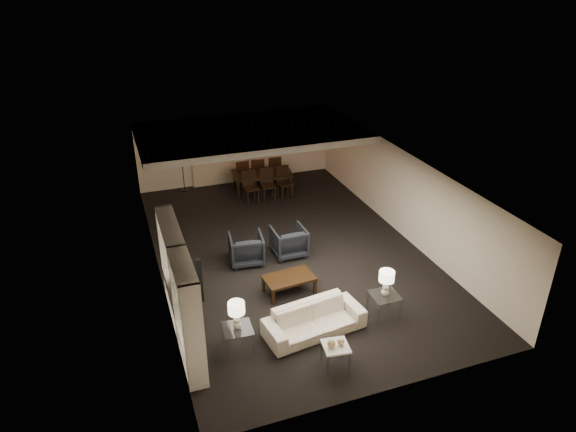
{
  "coord_description": "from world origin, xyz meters",
  "views": [
    {
      "loc": [
        -4.17,
        -11.64,
        7.26
      ],
      "look_at": [
        0.0,
        0.0,
        1.1
      ],
      "focal_mm": 32.0,
      "sensor_mm": 36.0,
      "label": 1
    }
  ],
  "objects_px": {
    "side_table_left": "(238,339)",
    "coffee_table": "(289,284)",
    "television": "(178,280)",
    "chair_nr": "(285,183)",
    "floor_lamp": "(182,166)",
    "floor_speaker": "(200,280)",
    "sofa": "(314,320)",
    "dining_table": "(263,183)",
    "pendant_light": "(260,146)",
    "side_table_right": "(384,305)",
    "marble_table": "(335,355)",
    "chair_nm": "(268,185)",
    "vase_amber": "(184,291)",
    "chair_fm": "(257,172)",
    "armchair_left": "(246,249)",
    "chair_fr": "(273,170)",
    "table_lamp_right": "(386,283)",
    "vase_blue": "(189,321)",
    "table_lamp_left": "(237,316)",
    "chair_fl": "(241,174)",
    "chair_nl": "(251,188)",
    "armchair_right": "(289,241)"
  },
  "relations": [
    {
      "from": "sofa",
      "to": "dining_table",
      "type": "height_order",
      "value": "dining_table"
    },
    {
      "from": "chair_nm",
      "to": "floor_lamp",
      "type": "xyz_separation_m",
      "value": [
        -2.55,
        1.72,
        0.4
      ]
    },
    {
      "from": "marble_table",
      "to": "floor_speaker",
      "type": "bearing_deg",
      "value": 124.17
    },
    {
      "from": "coffee_table",
      "to": "chair_fm",
      "type": "relative_size",
      "value": 1.14
    },
    {
      "from": "side_table_right",
      "to": "pendant_light",
      "type": "bearing_deg",
      "value": 96.29
    },
    {
      "from": "floor_speaker",
      "to": "dining_table",
      "type": "height_order",
      "value": "floor_speaker"
    },
    {
      "from": "table_lamp_right",
      "to": "floor_speaker",
      "type": "relative_size",
      "value": 0.54
    },
    {
      "from": "chair_nm",
      "to": "chair_nr",
      "type": "relative_size",
      "value": 1.0
    },
    {
      "from": "pendant_light",
      "to": "coffee_table",
      "type": "distance_m",
      "value": 5.69
    },
    {
      "from": "television",
      "to": "chair_nr",
      "type": "bearing_deg",
      "value": -38.5
    },
    {
      "from": "chair_fl",
      "to": "table_lamp_left",
      "type": "bearing_deg",
      "value": 69.45
    },
    {
      "from": "vase_blue",
      "to": "chair_nr",
      "type": "distance_m",
      "value": 8.42
    },
    {
      "from": "coffee_table",
      "to": "vase_blue",
      "type": "xyz_separation_m",
      "value": [
        -2.68,
        -1.79,
        0.92
      ]
    },
    {
      "from": "table_lamp_right",
      "to": "chair_nm",
      "type": "bearing_deg",
      "value": 94.3
    },
    {
      "from": "side_table_left",
      "to": "table_lamp_left",
      "type": "xyz_separation_m",
      "value": [
        0.0,
        0.0,
        0.59
      ]
    },
    {
      "from": "vase_amber",
      "to": "coffee_table",
      "type": "bearing_deg",
      "value": 29.25
    },
    {
      "from": "sofa",
      "to": "coffee_table",
      "type": "bearing_deg",
      "value": 82.25
    },
    {
      "from": "table_lamp_left",
      "to": "table_lamp_right",
      "type": "relative_size",
      "value": 1.0
    },
    {
      "from": "television",
      "to": "chair_fr",
      "type": "bearing_deg",
      "value": -32.81
    },
    {
      "from": "pendant_light",
      "to": "floor_speaker",
      "type": "distance_m",
      "value": 5.97
    },
    {
      "from": "dining_table",
      "to": "floor_lamp",
      "type": "height_order",
      "value": "floor_lamp"
    },
    {
      "from": "sofa",
      "to": "dining_table",
      "type": "xyz_separation_m",
      "value": [
        1.18,
        7.58,
        0.04
      ]
    },
    {
      "from": "side_table_left",
      "to": "vase_blue",
      "type": "distance_m",
      "value": 1.31
    },
    {
      "from": "table_lamp_right",
      "to": "chair_nr",
      "type": "distance_m",
      "value": 6.94
    },
    {
      "from": "vase_amber",
      "to": "chair_fl",
      "type": "distance_m",
      "value": 8.83
    },
    {
      "from": "armchair_right",
      "to": "vase_amber",
      "type": "distance_m",
      "value": 4.74
    },
    {
      "from": "pendant_light",
      "to": "table_lamp_right",
      "type": "height_order",
      "value": "pendant_light"
    },
    {
      "from": "coffee_table",
      "to": "floor_speaker",
      "type": "distance_m",
      "value": 2.15
    },
    {
      "from": "side_table_left",
      "to": "coffee_table",
      "type": "bearing_deg",
      "value": 43.26
    },
    {
      "from": "chair_fm",
      "to": "vase_blue",
      "type": "bearing_deg",
      "value": 72.66
    },
    {
      "from": "side_table_right",
      "to": "marble_table",
      "type": "distance_m",
      "value": 2.03
    },
    {
      "from": "table_lamp_left",
      "to": "marble_table",
      "type": "xyz_separation_m",
      "value": [
        1.7,
        -1.1,
        -0.62
      ]
    },
    {
      "from": "sofa",
      "to": "armchair_left",
      "type": "bearing_deg",
      "value": 92.55
    },
    {
      "from": "coffee_table",
      "to": "vase_amber",
      "type": "xyz_separation_m",
      "value": [
        -2.68,
        -1.5,
        1.42
      ]
    },
    {
      "from": "armchair_left",
      "to": "chair_fr",
      "type": "xyz_separation_m",
      "value": [
        2.38,
        4.93,
        0.12
      ]
    },
    {
      "from": "side_table_left",
      "to": "chair_fm",
      "type": "bearing_deg",
      "value": 70.73
    },
    {
      "from": "television",
      "to": "floor_lamp",
      "type": "xyz_separation_m",
      "value": [
        1.27,
        7.28,
        -0.16
      ]
    },
    {
      "from": "side_table_left",
      "to": "chair_nm",
      "type": "height_order",
      "value": "chair_nm"
    },
    {
      "from": "chair_nm",
      "to": "floor_lamp",
      "type": "height_order",
      "value": "floor_lamp"
    },
    {
      "from": "side_table_left",
      "to": "chair_nl",
      "type": "bearing_deg",
      "value": 71.81
    },
    {
      "from": "floor_speaker",
      "to": "television",
      "type": "bearing_deg",
      "value": -124.41
    },
    {
      "from": "chair_fr",
      "to": "dining_table",
      "type": "bearing_deg",
      "value": 46.9
    },
    {
      "from": "sofa",
      "to": "chair_nr",
      "type": "relative_size",
      "value": 2.07
    },
    {
      "from": "side_table_left",
      "to": "chair_nr",
      "type": "xyz_separation_m",
      "value": [
        3.48,
        6.93,
        0.25
      ]
    },
    {
      "from": "chair_nm",
      "to": "side_table_left",
      "type": "bearing_deg",
      "value": -108.4
    },
    {
      "from": "marble_table",
      "to": "floor_speaker",
      "type": "xyz_separation_m",
      "value": [
        -2.09,
        3.08,
        0.32
      ]
    },
    {
      "from": "television",
      "to": "chair_nr",
      "type": "xyz_separation_m",
      "value": [
        4.43,
        5.56,
        -0.56
      ]
    },
    {
      "from": "table_lamp_left",
      "to": "chair_fm",
      "type": "xyz_separation_m",
      "value": [
        2.88,
        8.23,
        -0.34
      ]
    },
    {
      "from": "television",
      "to": "chair_fr",
      "type": "height_order",
      "value": "television"
    },
    {
      "from": "coffee_table",
      "to": "dining_table",
      "type": "distance_m",
      "value": 6.1
    }
  ]
}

